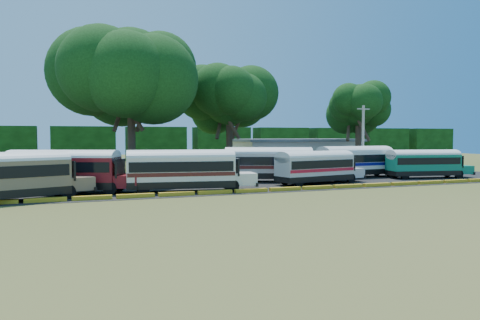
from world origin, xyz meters
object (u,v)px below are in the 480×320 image
object	(u,v)px
bus_beige	(6,174)
bus_red	(67,168)
bus_white_red	(317,165)
tree_west	(131,73)
bus_cream_west	(184,168)
bus_teal	(425,162)

from	to	relation	value
bus_beige	bus_red	size ratio (longest dim) A/B	1.01
bus_beige	bus_white_red	bearing A→B (deg)	-14.20
tree_west	bus_red	bearing A→B (deg)	-121.22
tree_west	bus_cream_west	bearing A→B (deg)	-80.67
tree_west	bus_beige	bearing A→B (deg)	-125.10
bus_beige	bus_teal	distance (m)	39.50
bus_red	bus_cream_west	distance (m)	9.07
bus_white_red	tree_west	bearing A→B (deg)	130.93
bus_white_red	bus_cream_west	bearing A→B (deg)	175.43
bus_cream_west	tree_west	bearing A→B (deg)	107.76
bus_red	bus_white_red	xyz separation A→B (m)	(21.67, -1.10, -0.20)
bus_white_red	tree_west	xyz separation A→B (m)	(-15.16, 11.84, 9.27)
bus_cream_west	bus_white_red	xyz separation A→B (m)	(12.97, 1.48, -0.17)
bus_red	bus_teal	size ratio (longest dim) A/B	1.11
bus_red	bus_cream_west	xyz separation A→B (m)	(8.70, -2.58, -0.03)
bus_red	tree_west	distance (m)	15.49
bus_teal	bus_white_red	bearing A→B (deg)	-165.28
bus_beige	bus_white_red	xyz separation A→B (m)	(25.56, 2.95, -0.20)
bus_beige	bus_red	bearing A→B (deg)	25.40
bus_cream_west	tree_west	size ratio (longest dim) A/B	0.68
bus_red	bus_white_red	world-z (taller)	bus_red
bus_red	bus_beige	bearing A→B (deg)	-110.40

